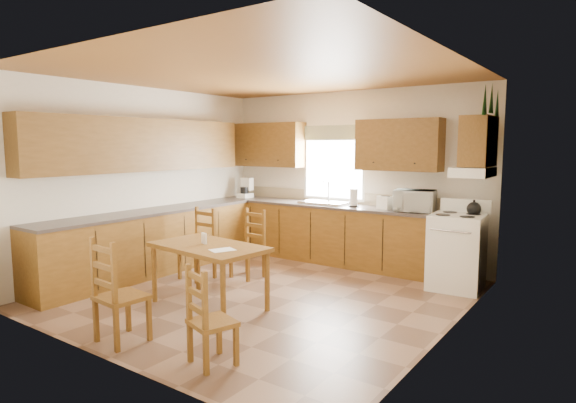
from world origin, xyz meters
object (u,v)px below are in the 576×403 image
Objects in this scene: microwave at (415,201)px; chair_near_left at (121,290)px; dining_table at (209,276)px; chair_far_right at (247,244)px; stove at (457,252)px; chair_far_left at (197,244)px; chair_near_right at (212,315)px.

microwave reaches higher than chair_near_left.
dining_table is 1.42× the size of chair_far_right.
microwave is at bearing 152.37° from stove.
stove is 3.17m from dining_table.
microwave is 3.12m from chair_far_left.
chair_near_right is 0.87× the size of chair_far_left.
microwave is 2.44m from chair_far_right.
stove is at bearing 29.65° from chair_far_right.
chair_near_left is 1.05m from chair_near_right.
stove is 2.80m from chair_far_right.
dining_table is (-2.13, -2.35, -0.11)m from stove.
dining_table is 1.58× the size of chair_near_right.
microwave is at bearing -105.23° from chair_near_left.
dining_table is 1.21m from chair_far_left.
chair_far_left is (-2.38, -1.92, -0.59)m from microwave.
chair_near_right is 0.90× the size of chair_far_right.
chair_far_left reaches higher than dining_table.
stove is 0.95× the size of chair_near_left.
dining_table is 1.38× the size of chair_far_left.
chair_near_right is (1.03, 0.15, -0.07)m from chair_near_left.
chair_far_right is (-0.43, 1.19, 0.11)m from dining_table.
stove is 0.70× the size of dining_table.
chair_near_left is 2.17m from chair_far_left.
chair_far_right is (0.53, 0.46, -0.01)m from chair_far_left.
chair_near_right reaches higher than dining_table.
microwave is 0.51× the size of chair_near_left.
stove is at bearing 31.03° from chair_far_left.
chair_near_right is at bearing -38.51° from dining_table.
chair_near_left is at bearing -59.50° from chair_far_left.
chair_near_left is at bearing 26.29° from chair_near_right.
microwave reaches higher than dining_table.
chair_far_left is 0.70m from chair_far_right.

